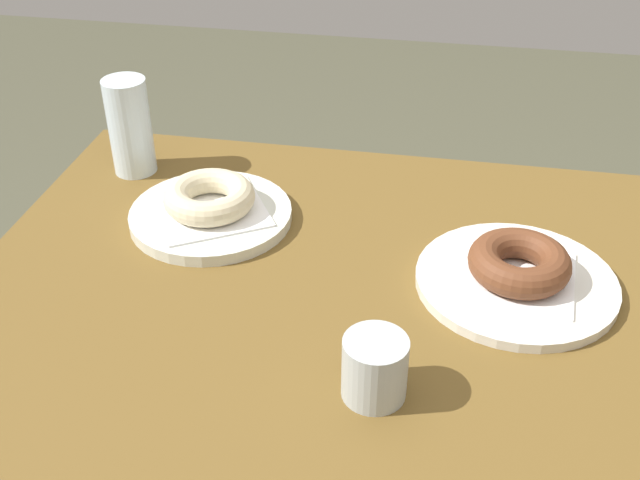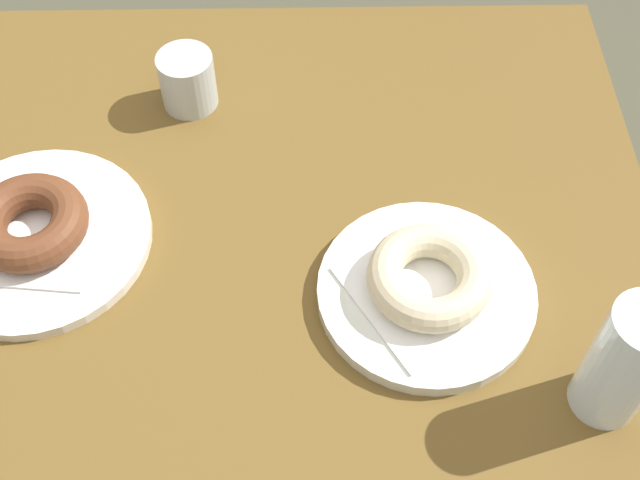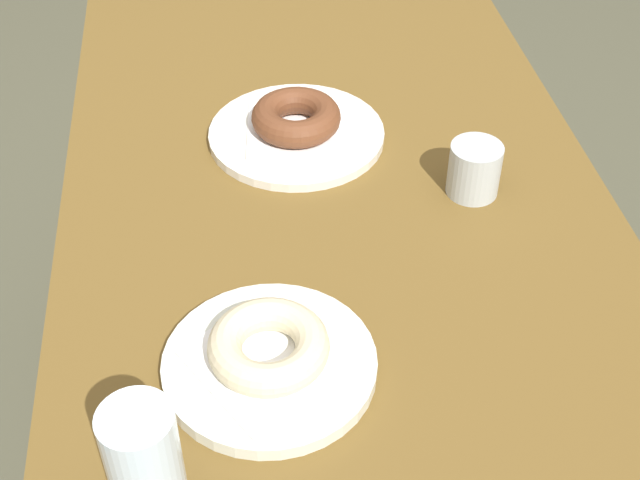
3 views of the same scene
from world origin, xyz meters
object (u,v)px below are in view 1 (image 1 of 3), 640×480
at_px(plate_sugar_ring, 211,215).
at_px(donut_chocolate_ring, 521,263).
at_px(water_glass, 130,127).
at_px(plate_chocolate_ring, 518,282).
at_px(sugar_jar, 375,368).
at_px(donut_sugar_ring, 209,197).

height_order(plate_sugar_ring, donut_chocolate_ring, donut_chocolate_ring).
bearing_deg(water_glass, plate_chocolate_ring, 161.33).
bearing_deg(sugar_jar, plate_chocolate_ring, -125.52).
distance_m(donut_sugar_ring, sugar_jar, 0.37).
bearing_deg(sugar_jar, donut_chocolate_ring, -125.52).
bearing_deg(donut_chocolate_ring, donut_sugar_ring, -10.43).
bearing_deg(donut_chocolate_ring, plate_chocolate_ring, -90.00).
xyz_separation_m(donut_sugar_ring, water_glass, (0.15, -0.11, 0.03)).
xyz_separation_m(plate_sugar_ring, sugar_jar, (-0.25, 0.27, 0.03)).
distance_m(plate_sugar_ring, donut_chocolate_ring, 0.40).
xyz_separation_m(donut_sugar_ring, plate_chocolate_ring, (-0.39, 0.07, -0.03)).
distance_m(plate_sugar_ring, water_glass, 0.20).
bearing_deg(water_glass, plate_sugar_ring, 143.34).
bearing_deg(plate_sugar_ring, water_glass, -36.66).
bearing_deg(water_glass, sugar_jar, 136.07).
xyz_separation_m(water_glass, sugar_jar, (-0.40, 0.38, -0.04)).
relative_size(donut_sugar_ring, plate_chocolate_ring, 0.51).
bearing_deg(plate_sugar_ring, donut_chocolate_ring, 169.57).
height_order(plate_chocolate_ring, sugar_jar, sugar_jar).
xyz_separation_m(plate_sugar_ring, donut_chocolate_ring, (-0.39, 0.07, 0.03)).
bearing_deg(donut_sugar_ring, plate_sugar_ring, -90.00).
bearing_deg(donut_sugar_ring, plate_chocolate_ring, 169.57).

